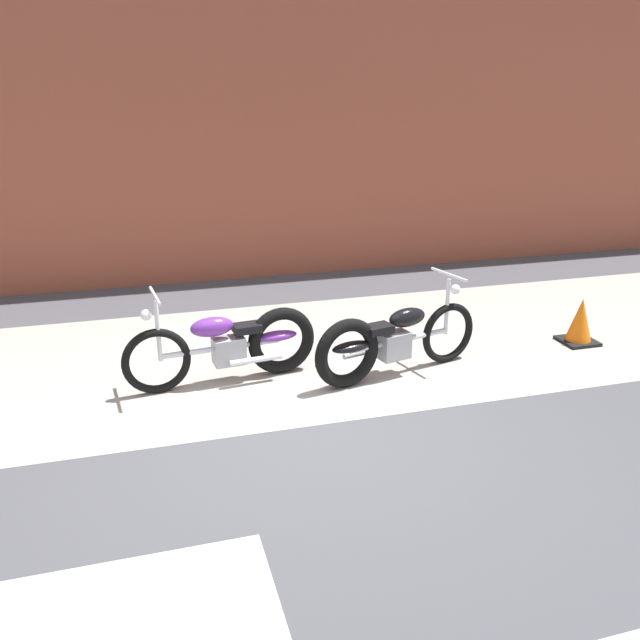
# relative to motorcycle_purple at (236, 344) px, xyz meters

# --- Properties ---
(ground_plane) EXTENTS (80.00, 80.00, 0.00)m
(ground_plane) POSITION_rel_motorcycle_purple_xyz_m (0.44, -1.17, -0.40)
(ground_plane) COLOR #47474C
(sidewalk_slab) EXTENTS (36.00, 3.50, 0.01)m
(sidewalk_slab) POSITION_rel_motorcycle_purple_xyz_m (0.44, 0.58, -0.40)
(sidewalk_slab) COLOR #9E998E
(sidewalk_slab) RESTS_ON ground
(brick_building_wall) EXTENTS (36.00, 0.50, 5.94)m
(brick_building_wall) POSITION_rel_motorcycle_purple_xyz_m (0.44, 4.03, 2.57)
(brick_building_wall) COLOR brown
(brick_building_wall) RESTS_ON ground
(motorcycle_purple) EXTENTS (2.00, 0.58, 1.03)m
(motorcycle_purple) POSITION_rel_motorcycle_purple_xyz_m (0.00, 0.00, 0.00)
(motorcycle_purple) COLOR black
(motorcycle_purple) RESTS_ON ground
(motorcycle_black) EXTENTS (1.97, 0.73, 1.03)m
(motorcycle_black) POSITION_rel_motorcycle_purple_xyz_m (1.52, -0.34, 0.00)
(motorcycle_black) COLOR black
(motorcycle_black) RESTS_ON ground
(traffic_cone) EXTENTS (0.40, 0.40, 0.55)m
(traffic_cone) POSITION_rel_motorcycle_purple_xyz_m (4.07, -0.06, -0.15)
(traffic_cone) COLOR orange
(traffic_cone) RESTS_ON ground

